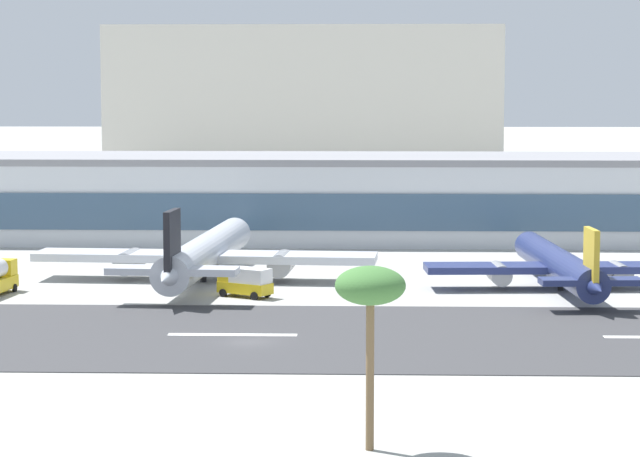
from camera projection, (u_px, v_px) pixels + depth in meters
ground_plane at (250, 343)px, 120.82m from camera, size 1400.00×1400.00×0.00m
runway_strip at (253, 335)px, 124.29m from camera, size 800.00×33.80×0.08m
runway_centreline_dash_4 at (232, 335)px, 124.35m from camera, size 12.00×1.20×0.01m
terminal_building at (381, 197)px, 204.59m from camera, size 202.61×27.58×12.72m
distant_hotel_block at (305, 102)px, 349.56m from camera, size 99.50×38.49×38.65m
airliner_black_tail_gate_0 at (204, 255)px, 158.88m from camera, size 41.18×48.55×10.13m
airliner_gold_tail_gate_1 at (560, 266)px, 152.24m from camera, size 30.82×41.28×8.61m
service_box_truck_0 at (245, 281)px, 147.18m from camera, size 6.39×5.10×3.25m
palm_tree_0 at (370, 290)px, 83.85m from camera, size 4.45×4.45×11.75m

